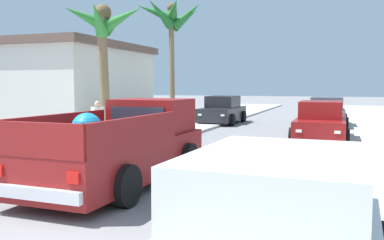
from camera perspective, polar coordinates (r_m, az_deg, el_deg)
sidewalk_left at (r=17.21m, az=-9.18°, el=-2.31°), size 4.63×60.00×0.12m
curb_left at (r=16.79m, az=-6.42°, el=-2.49°), size 0.16×60.00×0.10m
curb_right at (r=15.14m, az=21.29°, el=-3.56°), size 0.16×60.00×0.10m
pickup_truck at (r=9.43m, az=-9.10°, el=-3.66°), size 2.34×5.27×1.80m
car_right_near at (r=22.57m, az=17.60°, el=0.85°), size 2.07×4.28×1.54m
car_left_mid at (r=23.90m, az=4.11°, el=1.26°), size 2.06×4.27×1.54m
car_right_mid at (r=16.78m, az=16.85°, el=-0.39°), size 2.04×4.27×1.54m
palm_tree_left_fore at (r=19.12m, az=-11.87°, el=11.65°), size 3.82×3.23×5.62m
palm_tree_left_back at (r=24.68m, az=-2.78°, el=13.25°), size 3.82×4.31×6.87m
roadside_house at (r=26.66m, az=-19.55°, el=4.69°), size 11.03×9.12×4.49m
pedestrian at (r=15.34m, az=-12.50°, el=-0.00°), size 0.57×0.44×1.59m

